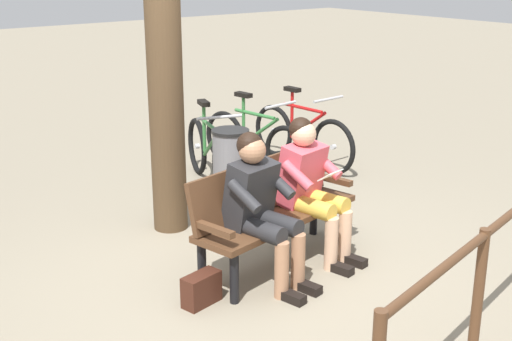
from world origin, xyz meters
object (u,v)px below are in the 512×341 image
at_px(person_reading, 311,182).
at_px(bench, 271,205).
at_px(person_companion, 260,202).
at_px(litter_bin, 231,172).
at_px(tree_trunk, 164,58).
at_px(bicycle_black, 209,155).
at_px(bicycle_red, 302,136).
at_px(bicycle_purple, 255,143).
at_px(handbag, 201,289).

bearing_deg(person_reading, bench, -27.44).
height_order(bench, person_companion, person_companion).
bearing_deg(person_companion, person_reading, 179.95).
relative_size(person_companion, litter_bin, 1.39).
height_order(person_reading, litter_bin, person_reading).
bearing_deg(person_companion, tree_trunk, -101.70).
height_order(person_reading, bicycle_black, person_reading).
bearing_deg(bicycle_red, bicycle_purple, -102.22).
relative_size(bicycle_red, bicycle_purple, 1.00).
bearing_deg(handbag, bicycle_black, -125.69).
xyz_separation_m(bench, person_reading, (-0.34, 0.10, 0.16)).
bearing_deg(bench, bicycle_black, -120.75).
bearing_deg(bicycle_black, litter_bin, -2.19).
bearing_deg(bicycle_red, bench, -50.54).
bearing_deg(bicycle_purple, person_companion, -44.21).
xyz_separation_m(bench, tree_trunk, (0.27, -1.17, 1.10)).
xyz_separation_m(person_companion, litter_bin, (-0.69, -1.34, -0.23)).
xyz_separation_m(bench, bicycle_red, (-2.06, -1.92, -0.15)).
distance_m(bench, person_companion, 0.40).
bearing_deg(bench, bicycle_red, -147.82).
distance_m(tree_trunk, bicycle_black, 1.75).
height_order(person_companion, handbag, person_companion).
distance_m(person_reading, litter_bin, 1.24).
relative_size(bench, person_companion, 1.38).
bearing_deg(bicycle_red, person_reading, -43.89).
xyz_separation_m(person_reading, bicycle_purple, (-1.06, -2.12, -0.31)).
distance_m(bench, tree_trunk, 1.63).
bearing_deg(person_companion, bicycle_purple, -137.81).
bearing_deg(bicycle_red, tree_trunk, -75.73).
height_order(person_reading, tree_trunk, tree_trunk).
bearing_deg(bench, person_companion, 26.82).
bearing_deg(handbag, tree_trunk, -112.85).
xyz_separation_m(tree_trunk, bicycle_purple, (-1.67, -0.85, -1.25)).
relative_size(person_companion, tree_trunk, 0.37).
bearing_deg(handbag, bicycle_red, -143.47).
bearing_deg(bicycle_black, tree_trunk, -33.80).
distance_m(person_companion, bicycle_black, 2.39).
height_order(litter_bin, bicycle_purple, bicycle_purple).
distance_m(tree_trunk, bicycle_purple, 2.25).
bearing_deg(bicycle_purple, person_reading, -33.76).
bearing_deg(tree_trunk, bicycle_black, -141.87).
height_order(tree_trunk, bicycle_purple, tree_trunk).
height_order(bench, litter_bin, bench).
distance_m(handbag, litter_bin, 1.88).
bearing_deg(person_reading, tree_trunk, -75.35).
distance_m(handbag, bicycle_red, 3.65).
distance_m(person_companion, tree_trunk, 1.68).
distance_m(handbag, tree_trunk, 2.14).
relative_size(bench, handbag, 5.54).
relative_size(person_reading, bicycle_black, 0.74).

